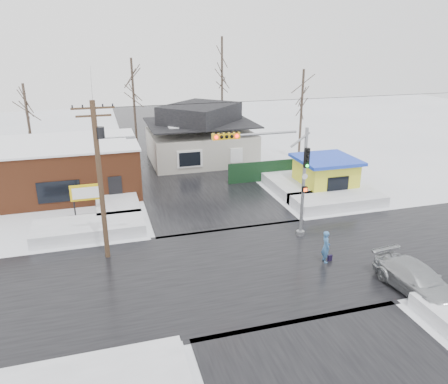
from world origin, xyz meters
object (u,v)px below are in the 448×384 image
object	(u,v)px
pedestrian	(326,247)
marquee_sign	(87,193)
utility_pole	(101,173)
kiosk	(325,175)
car	(417,280)
traffic_signal	(281,170)

from	to	relation	value
pedestrian	marquee_sign	bearing A→B (deg)	59.97
utility_pole	kiosk	distance (m)	18.95
kiosk	car	world-z (taller)	kiosk
utility_pole	marquee_sign	size ratio (longest dim) A/B	3.53
kiosk	car	distance (m)	14.92
kiosk	pedestrian	distance (m)	12.02
marquee_sign	kiosk	size ratio (longest dim) A/B	0.55
traffic_signal	pedestrian	bearing A→B (deg)	-68.85
traffic_signal	utility_pole	world-z (taller)	utility_pole
utility_pole	pedestrian	xyz separation A→B (m)	(11.73, -4.07, -4.17)
traffic_signal	kiosk	distance (m)	10.43
marquee_sign	pedestrian	world-z (taller)	marquee_sign
traffic_signal	kiosk	size ratio (longest dim) A/B	1.52
traffic_signal	marquee_sign	world-z (taller)	traffic_signal
kiosk	pedestrian	size ratio (longest dim) A/B	2.45
marquee_sign	traffic_signal	bearing A→B (deg)	-29.72
marquee_sign	kiosk	world-z (taller)	kiosk
marquee_sign	car	size ratio (longest dim) A/B	0.52
traffic_signal	pedestrian	xyz separation A→B (m)	(1.37, -3.54, -3.60)
car	pedestrian	bearing A→B (deg)	119.09
kiosk	car	xyz separation A→B (m)	(-2.87, -14.62, -0.75)
traffic_signal	kiosk	world-z (taller)	traffic_signal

